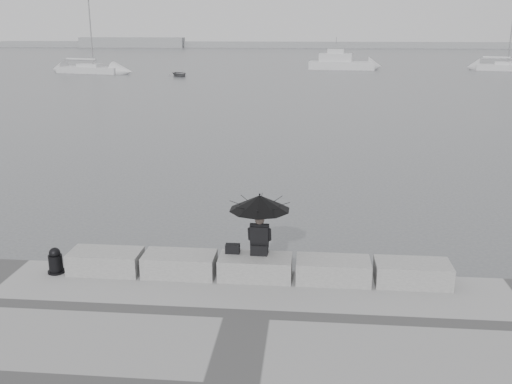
# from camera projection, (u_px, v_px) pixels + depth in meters

# --- Properties ---
(ground) EXTENTS (360.00, 360.00, 0.00)m
(ground) POSITION_uv_depth(u_px,v_px,m) (257.00, 289.00, 13.21)
(ground) COLOR #4B4E51
(ground) RESTS_ON ground
(stone_block_far_left) EXTENTS (1.60, 0.80, 0.50)m
(stone_block_far_left) POSITION_uv_depth(u_px,v_px,m) (106.00, 262.00, 12.88)
(stone_block_far_left) COLOR gray
(stone_block_far_left) RESTS_ON promenade
(stone_block_left) EXTENTS (1.60, 0.80, 0.50)m
(stone_block_left) POSITION_uv_depth(u_px,v_px,m) (180.00, 264.00, 12.72)
(stone_block_left) COLOR gray
(stone_block_left) RESTS_ON promenade
(stone_block_centre) EXTENTS (1.60, 0.80, 0.50)m
(stone_block_centre) POSITION_uv_depth(u_px,v_px,m) (255.00, 267.00, 12.57)
(stone_block_centre) COLOR gray
(stone_block_centre) RESTS_ON promenade
(stone_block_right) EXTENTS (1.60, 0.80, 0.50)m
(stone_block_right) POSITION_uv_depth(u_px,v_px,m) (333.00, 270.00, 12.42)
(stone_block_right) COLOR gray
(stone_block_right) RESTS_ON promenade
(stone_block_far_right) EXTENTS (1.60, 0.80, 0.50)m
(stone_block_far_right) POSITION_uv_depth(u_px,v_px,m) (412.00, 273.00, 12.26)
(stone_block_far_right) COLOR gray
(stone_block_far_right) RESTS_ON promenade
(seated_person) EXTENTS (1.35, 1.35, 1.39)m
(seated_person) POSITION_uv_depth(u_px,v_px,m) (260.00, 209.00, 12.40)
(seated_person) COLOR black
(seated_person) RESTS_ON stone_block_centre
(bag) EXTENTS (0.32, 0.18, 0.20)m
(bag) POSITION_uv_depth(u_px,v_px,m) (233.00, 249.00, 12.69)
(bag) COLOR black
(bag) RESTS_ON stone_block_centre
(mooring_bollard) EXTENTS (0.38, 0.38, 0.61)m
(mooring_bollard) POSITION_uv_depth(u_px,v_px,m) (56.00, 262.00, 12.82)
(mooring_bollard) COLOR black
(mooring_bollard) RESTS_ON promenade
(distant_landmass) EXTENTS (180.00, 8.00, 2.80)m
(distant_landmass) POSITION_uv_depth(u_px,v_px,m) (279.00, 44.00, 161.38)
(distant_landmass) COLOR gray
(distant_landmass) RESTS_ON ground
(sailboat_left) EXTENTS (9.26, 4.76, 12.90)m
(sailboat_left) POSITION_uv_depth(u_px,v_px,m) (90.00, 69.00, 73.90)
(sailboat_left) COLOR silver
(sailboat_left) RESTS_ON ground
(sailboat_right) EXTENTS (7.45, 4.07, 12.90)m
(sailboat_right) POSITION_uv_depth(u_px,v_px,m) (504.00, 67.00, 78.25)
(sailboat_right) COLOR silver
(sailboat_right) RESTS_ON ground
(motor_cruiser) EXTENTS (9.35, 3.83, 4.50)m
(motor_cruiser) POSITION_uv_depth(u_px,v_px,m) (342.00, 63.00, 80.12)
(motor_cruiser) COLOR silver
(motor_cruiser) RESTS_ON ground
(dinghy) EXTENTS (3.58, 2.88, 0.56)m
(dinghy) POSITION_uv_depth(u_px,v_px,m) (179.00, 74.00, 69.36)
(dinghy) COLOR gray
(dinghy) RESTS_ON ground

